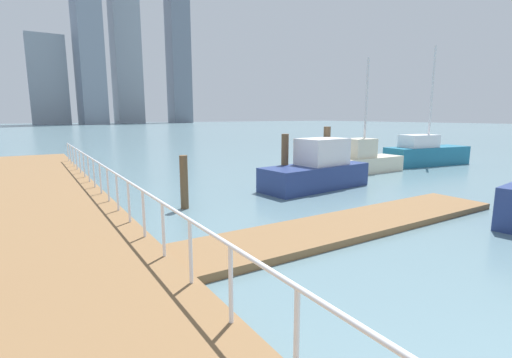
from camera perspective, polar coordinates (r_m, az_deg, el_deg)
name	(u,v)px	position (r m, az deg, el deg)	size (l,w,h in m)	color
ground_plane	(147,175)	(19.96, -16.72, 0.65)	(300.00, 300.00, 0.00)	slate
floating_dock	(348,225)	(10.39, 14.13, -7.02)	(11.13, 2.00, 0.18)	olive
boardwalk_railing	(135,195)	(9.01, -18.35, -2.44)	(0.06, 31.01, 1.08)	white
dock_piling_0	(326,155)	(17.20, 10.94, 3.77)	(0.31, 0.31, 2.56)	brown
dock_piling_2	(184,182)	(12.26, -11.17, -0.50)	(0.26, 0.26, 1.78)	brown
dock_piling_3	(285,161)	(15.57, 4.52, 2.81)	(0.31, 0.31, 2.30)	brown
moored_boat_0	(426,153)	(25.18, 24.97, 3.71)	(5.84, 2.47, 7.18)	#1E6B8C
moored_boat_1	(362,161)	(20.57, 16.27, 2.79)	(4.86, 1.51, 6.01)	beige
moored_boat_3	(317,170)	(15.72, 9.49, 1.41)	(5.09, 2.22, 2.10)	navy
skyline_tower_2	(48,81)	(147.16, -29.73, 13.21)	(11.76, 7.98, 29.67)	#8C939E
skyline_tower_3	(86,11)	(145.86, -25.08, 22.61)	(8.00, 10.40, 74.76)	gray
skyline_tower_4	(123,4)	(162.37, -20.04, 24.25)	(10.16, 7.46, 89.79)	#8C939E
skyline_tower_5	(177,30)	(168.43, -12.18, 21.85)	(7.99, 10.31, 77.19)	slate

